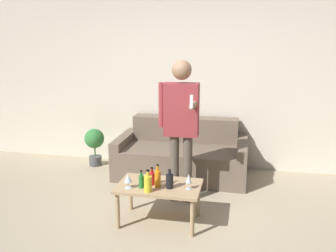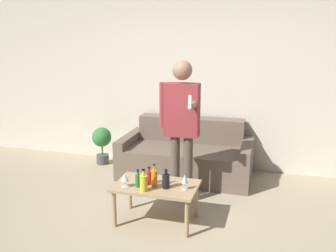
{
  "view_description": "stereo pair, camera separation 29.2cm",
  "coord_description": "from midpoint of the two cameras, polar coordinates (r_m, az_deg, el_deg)",
  "views": [
    {
      "loc": [
        0.74,
        -3.19,
        1.96
      ],
      "look_at": [
        -0.1,
        0.83,
        0.95
      ],
      "focal_mm": 40.0,
      "sensor_mm": 36.0,
      "label": 1
    },
    {
      "loc": [
        1.03,
        -3.12,
        1.96
      ],
      "look_at": [
        -0.1,
        0.83,
        0.95
      ],
      "focal_mm": 40.0,
      "sensor_mm": 36.0,
      "label": 2
    }
  ],
  "objects": [
    {
      "name": "bottle_yellow",
      "position": [
        3.95,
        -0.77,
        -7.87
      ],
      "size": [
        0.06,
        0.06,
        0.19
      ],
      "color": "#B21E1E",
      "rests_on": "coffee_table"
    },
    {
      "name": "couch",
      "position": [
        5.32,
        4.44,
        -4.57
      ],
      "size": [
        1.81,
        0.91,
        0.78
      ],
      "color": "#6B5B4C",
      "rests_on": "ground_plane"
    },
    {
      "name": "wine_glass_near",
      "position": [
        3.82,
        4.79,
        -8.13
      ],
      "size": [
        0.07,
        0.07,
        0.16
      ],
      "color": "silver",
      "rests_on": "coffee_table"
    },
    {
      "name": "coffee_table",
      "position": [
        3.99,
        0.3,
        -9.65
      ],
      "size": [
        0.87,
        0.54,
        0.43
      ],
      "color": "tan",
      "rests_on": "ground_plane"
    },
    {
      "name": "bottle_green",
      "position": [
        3.78,
        -1.51,
        -8.64
      ],
      "size": [
        0.08,
        0.08,
        0.23
      ],
      "color": "yellow",
      "rests_on": "coffee_table"
    },
    {
      "name": "potted_plant",
      "position": [
        5.81,
        -8.64,
        -2.26
      ],
      "size": [
        0.3,
        0.3,
        0.57
      ],
      "color": "#4C4C51",
      "rests_on": "ground_plane"
    },
    {
      "name": "ground_plane",
      "position": [
        3.82,
        0.16,
        -17.08
      ],
      "size": [
        16.0,
        16.0,
        0.0
      ],
      "primitive_type": "plane",
      "color": "tan"
    },
    {
      "name": "wine_glass_far",
      "position": [
        3.88,
        -4.46,
        -7.88
      ],
      "size": [
        0.08,
        0.08,
        0.15
      ],
      "color": "silver",
      "rests_on": "coffee_table"
    },
    {
      "name": "bottle_red",
      "position": [
        3.89,
        -2.44,
        -8.27
      ],
      "size": [
        0.06,
        0.06,
        0.19
      ],
      "color": "#23752D",
      "rests_on": "coffee_table"
    },
    {
      "name": "bottle_dark",
      "position": [
        3.85,
        1.87,
        -8.35
      ],
      "size": [
        0.08,
        0.08,
        0.2
      ],
      "color": "black",
      "rests_on": "coffee_table"
    },
    {
      "name": "person_standing_front",
      "position": [
        4.3,
        4.01,
        0.95
      ],
      "size": [
        0.47,
        0.43,
        1.68
      ],
      "color": "brown",
      "rests_on": "ground_plane"
    },
    {
      "name": "bottle_orange",
      "position": [
        3.88,
        0.06,
        -7.92
      ],
      "size": [
        0.06,
        0.06,
        0.24
      ],
      "color": "orange",
      "rests_on": "coffee_table"
    },
    {
      "name": "wall_back",
      "position": [
        5.54,
        6.63,
        7.41
      ],
      "size": [
        8.0,
        0.06,
        2.7
      ],
      "color": "beige",
      "rests_on": "ground_plane"
    }
  ]
}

